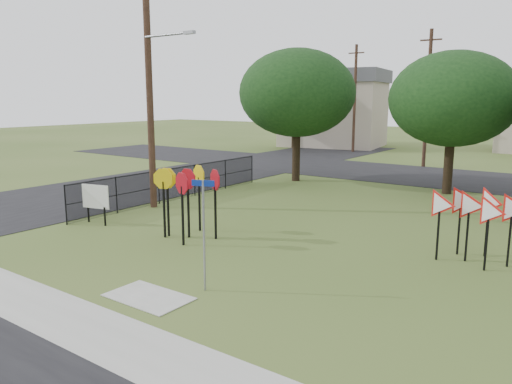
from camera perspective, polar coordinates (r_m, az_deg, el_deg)
ground at (r=13.78m, az=-4.67°, el=-8.81°), size 140.00×140.00×0.00m
sidewalk at (r=11.18m, az=-19.25°, el=-14.15°), size 30.00×1.60×0.02m
planting_strip at (r=10.62m, az=-24.75°, el=-15.92°), size 30.00×0.80×0.02m
street_left at (r=28.89m, az=-9.88°, el=1.41°), size 8.00×50.00×0.02m
street_far at (r=31.36m, az=19.82°, el=1.65°), size 60.00×8.00×0.02m
curb_pad at (r=12.18m, az=-12.18°, el=-11.66°), size 2.00×1.20×0.02m
street_name_sign at (r=11.90m, az=-5.98°, el=-4.06°), size 0.53×0.23×2.71m
stop_sign_cluster at (r=16.53m, az=-8.02°, el=0.69°), size 2.20×1.84×2.35m
yield_sign_cluster at (r=15.28m, az=23.86°, el=-1.71°), size 2.68×1.71×2.10m
info_board at (r=19.25m, az=-17.87°, el=-0.65°), size 1.15×0.31×1.47m
utility_pole_main at (r=21.29m, az=-12.01°, el=12.13°), size 3.55×0.33×10.00m
far_pole_a at (r=35.42m, az=19.00°, el=10.14°), size 1.40×0.24×9.00m
far_pole_c at (r=43.92m, az=11.22°, el=10.50°), size 1.40×0.24×9.00m
fence_run at (r=23.07m, az=-8.97°, el=1.06°), size 0.05×11.55×1.50m
house_left at (r=49.28m, az=8.88°, el=9.47°), size 10.58×8.88×7.20m
tree_near_left at (r=27.90m, az=4.71°, el=11.20°), size 6.40×6.40×7.27m
tree_near_mid at (r=25.67m, az=21.61°, el=9.84°), size 6.00×6.00×6.80m
tree_far_left at (r=46.77m, az=4.43°, el=11.37°), size 6.80×6.80×7.73m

